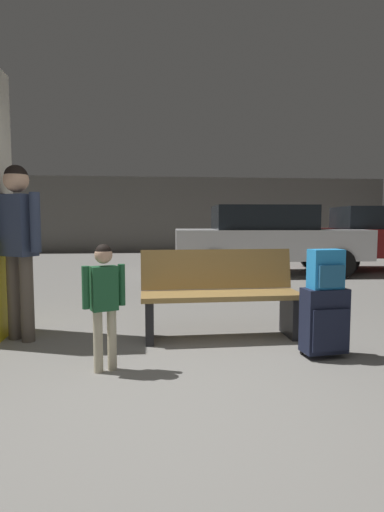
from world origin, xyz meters
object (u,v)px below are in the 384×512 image
at_px(backpack_bright, 326,270).
at_px(child, 104,294).
at_px(bench, 220,294).
at_px(adult, 18,233).
at_px(suitcase, 325,321).
at_px(parked_car_near, 267,238).

height_order(backpack_bright, child, child).
bearing_deg(bench, backpack_bright, -42.28).
relative_size(bench, backpack_bright, 4.73).
bearing_deg(adult, suitcase, -15.92).
xyz_separation_m(suitcase, child, (-1.87, -0.15, 0.30)).
height_order(suitcase, adult, adult).
bearing_deg(suitcase, adult, 164.08).
bearing_deg(adult, child, -45.60).
bearing_deg(parked_car_near, backpack_bright, -100.96).
distance_m(bench, child, 1.39).
bearing_deg(child, adult, 134.40).
relative_size(backpack_bright, child, 0.34).
height_order(bench, parked_car_near, parked_car_near).
bearing_deg(child, suitcase, 4.45).
bearing_deg(parked_car_near, child, -117.46).
bearing_deg(parked_car_near, bench, -111.36).
height_order(bench, suitcase, bench).
bearing_deg(backpack_bright, suitcase, 93.32).
xyz_separation_m(bench, child, (-1.07, -0.87, 0.18)).
height_order(bench, backpack_bright, backpack_bright).
bearing_deg(bench, adult, 178.05).
relative_size(backpack_bright, adult, 0.20).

